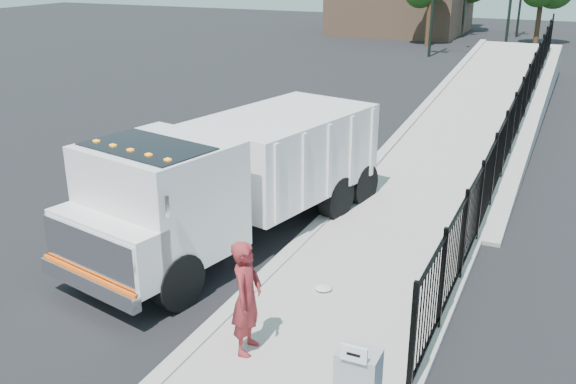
% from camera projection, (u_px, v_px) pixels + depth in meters
% --- Properties ---
extents(ground, '(120.00, 120.00, 0.00)m').
position_uv_depth(ground, '(255.00, 290.00, 12.48)').
color(ground, black).
rests_on(ground, ground).
extents(sidewalk, '(3.55, 12.00, 0.12)m').
position_uv_depth(sidewalk, '(306.00, 370.00, 10.00)').
color(sidewalk, '#9E998E').
rests_on(sidewalk, ground).
extents(curb, '(0.30, 12.00, 0.16)m').
position_uv_depth(curb, '(200.00, 340.00, 10.74)').
color(curb, '#ADAAA3').
rests_on(curb, ground).
extents(ramp, '(3.95, 24.06, 3.19)m').
position_uv_depth(ramp, '(488.00, 120.00, 25.30)').
color(ramp, '#9E998E').
rests_on(ramp, ground).
extents(iron_fence, '(0.10, 28.00, 1.80)m').
position_uv_depth(iron_fence, '(518.00, 124.00, 21.02)').
color(iron_fence, black).
rests_on(iron_fence, ground).
extents(truck, '(4.35, 8.63, 2.83)m').
position_uv_depth(truck, '(233.00, 175.00, 14.10)').
color(truck, black).
rests_on(truck, ground).
extents(worker, '(0.54, 0.75, 1.92)m').
position_uv_depth(worker, '(247.00, 297.00, 10.07)').
color(worker, maroon).
rests_on(worker, sidewalk).
extents(arrow_sign, '(0.35, 0.04, 0.22)m').
position_uv_depth(arrow_sign, '(354.00, 354.00, 7.97)').
color(arrow_sign, white).
rests_on(arrow_sign, utility_cabinet).
extents(debris, '(0.34, 0.34, 0.09)m').
position_uv_depth(debris, '(323.00, 288.00, 12.24)').
color(debris, silver).
rests_on(debris, sidewalk).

